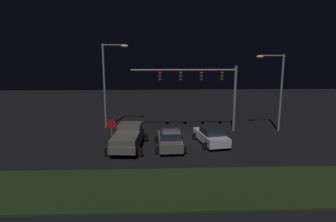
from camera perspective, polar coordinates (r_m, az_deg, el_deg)
The scene contains 9 objects.
ground_plane at distance 25.75m, azimuth 1.70°, elevation -5.64°, with size 80.00×80.00×0.00m, color black.
grass_median at distance 16.55m, azimuth 4.15°, elevation -15.11°, with size 24.79×5.28×0.10m, color black.
pickup_truck at distance 23.14m, azimuth -8.07°, elevation -5.07°, with size 3.13×5.53×1.80m.
car_sedan at distance 22.85m, azimuth 0.36°, elevation -5.84°, with size 2.54×4.44×1.51m.
car_sedan_far at distance 24.29m, azimuth 8.74°, elevation -4.96°, with size 2.96×4.64×1.51m.
traffic_signal_gantry at distance 27.67m, azimuth 6.79°, elevation 6.04°, with size 10.32×0.56×6.50m.
street_lamp_left at distance 29.53m, azimuth -11.89°, elevation 6.94°, with size 2.64×0.44×8.67m.
street_lamp_right at distance 29.55m, azimuth 21.03°, elevation 5.36°, with size 2.78×0.44×7.61m.
stop_sign at distance 23.91m, azimuth -11.38°, elevation -3.26°, with size 0.76×0.08×2.23m.
Camera 1 is at (-1.75, -24.65, 7.26)m, focal length 30.06 mm.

